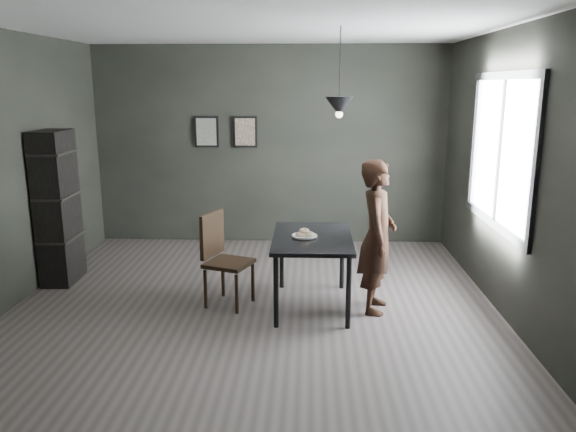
{
  "coord_description": "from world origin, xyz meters",
  "views": [
    {
      "loc": [
        0.56,
        -5.5,
        2.26
      ],
      "look_at": [
        0.35,
        0.05,
        0.95
      ],
      "focal_mm": 35.0,
      "sensor_mm": 36.0,
      "label": 1
    }
  ],
  "objects_px": {
    "pendant_lamp": "(339,106)",
    "wood_chair": "(221,253)",
    "white_plate": "(305,236)",
    "shelf_unit": "(57,208)",
    "woman": "(377,236)",
    "cafe_table": "(312,244)"
  },
  "relations": [
    {
      "from": "woman",
      "to": "shelf_unit",
      "type": "bearing_deg",
      "value": 88.31
    },
    {
      "from": "pendant_lamp",
      "to": "wood_chair",
      "type": "bearing_deg",
      "value": -176.83
    },
    {
      "from": "cafe_table",
      "to": "white_plate",
      "type": "relative_size",
      "value": 5.22
    },
    {
      "from": "wood_chair",
      "to": "pendant_lamp",
      "type": "height_order",
      "value": "pendant_lamp"
    },
    {
      "from": "cafe_table",
      "to": "woman",
      "type": "relative_size",
      "value": 0.77
    },
    {
      "from": "wood_chair",
      "to": "pendant_lamp",
      "type": "xyz_separation_m",
      "value": [
        1.19,
        0.07,
        1.5
      ]
    },
    {
      "from": "white_plate",
      "to": "pendant_lamp",
      "type": "xyz_separation_m",
      "value": [
        0.33,
        0.12,
        1.29
      ]
    },
    {
      "from": "white_plate",
      "to": "wood_chair",
      "type": "height_order",
      "value": "wood_chair"
    },
    {
      "from": "woman",
      "to": "wood_chair",
      "type": "distance_m",
      "value": 1.61
    },
    {
      "from": "white_plate",
      "to": "wood_chair",
      "type": "bearing_deg",
      "value": 176.11
    },
    {
      "from": "white_plate",
      "to": "wood_chair",
      "type": "distance_m",
      "value": 0.89
    },
    {
      "from": "woman",
      "to": "wood_chair",
      "type": "relative_size",
      "value": 1.59
    },
    {
      "from": "shelf_unit",
      "to": "cafe_table",
      "type": "bearing_deg",
      "value": -14.8
    },
    {
      "from": "woman",
      "to": "pendant_lamp",
      "type": "bearing_deg",
      "value": 77.06
    },
    {
      "from": "cafe_table",
      "to": "wood_chair",
      "type": "bearing_deg",
      "value": 177.93
    },
    {
      "from": "wood_chair",
      "to": "woman",
      "type": "bearing_deg",
      "value": 17.3
    },
    {
      "from": "woman",
      "to": "pendant_lamp",
      "type": "xyz_separation_m",
      "value": [
        -0.4,
        0.17,
        1.28
      ]
    },
    {
      "from": "cafe_table",
      "to": "wood_chair",
      "type": "height_order",
      "value": "wood_chair"
    },
    {
      "from": "woman",
      "to": "pendant_lamp",
      "type": "relative_size",
      "value": 1.79
    },
    {
      "from": "white_plate",
      "to": "woman",
      "type": "distance_m",
      "value": 0.73
    },
    {
      "from": "wood_chair",
      "to": "shelf_unit",
      "type": "bearing_deg",
      "value": -176.74
    },
    {
      "from": "wood_chair",
      "to": "shelf_unit",
      "type": "distance_m",
      "value": 2.1
    }
  ]
}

